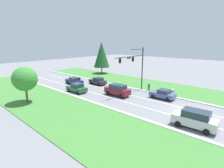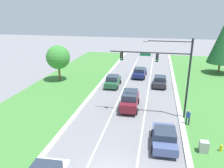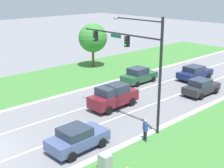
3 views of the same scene
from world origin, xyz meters
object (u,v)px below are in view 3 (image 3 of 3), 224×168
burgundy_suv (113,96)px  oak_near_left_tree (93,38)px  charcoal_sedan (201,87)px  utility_cabinet (105,163)px  traffic_signal_mast (136,54)px  forest_sedan (139,75)px  slate_blue_sedan (77,138)px  navy_sedan (195,73)px  pedestrian (145,129)px

burgundy_suv → oak_near_left_tree: size_ratio=0.83×
burgundy_suv → charcoal_sedan: burgundy_suv is taller
charcoal_sedan → utility_cabinet: charcoal_sedan is taller
traffic_signal_mast → forest_sedan: 12.17m
slate_blue_sedan → navy_sedan: 20.20m
forest_sedan → pedestrian: (9.74, -10.06, 0.09)m
navy_sedan → burgundy_suv: bearing=-87.6°
traffic_signal_mast → pedestrian: 5.51m
navy_sedan → oak_near_left_tree: size_ratio=0.81×
slate_blue_sedan → charcoal_sedan: (-0.41, 15.66, -0.02)m
utility_cabinet → oak_near_left_tree: bearing=141.9°
traffic_signal_mast → oak_near_left_tree: 18.90m
navy_sedan → charcoal_sedan: bearing=-48.2°
burgundy_suv → navy_sedan: size_ratio=1.03×
traffic_signal_mast → oak_near_left_tree: (-16.33, 9.36, -1.72)m
charcoal_sedan → forest_sedan: bearing=-166.1°
navy_sedan → pedestrian: (6.19, -15.74, 0.11)m
utility_cabinet → traffic_signal_mast: bearing=118.2°
burgundy_suv → utility_cabinet: burgundy_suv is taller
charcoal_sedan → utility_cabinet: size_ratio=4.04×
charcoal_sedan → oak_near_left_tree: oak_near_left_tree is taller
traffic_signal_mast → navy_sedan: (-3.74, 14.18, -4.79)m
traffic_signal_mast → oak_near_left_tree: bearing=150.2°
utility_cabinet → oak_near_left_tree: 25.06m
slate_blue_sedan → utility_cabinet: 3.15m
burgundy_suv → navy_sedan: (0.02, 12.95, -0.25)m
slate_blue_sedan → pedestrian: 4.72m
utility_cabinet → pedestrian: 4.49m
utility_cabinet → pedestrian: (-0.76, 4.41, 0.41)m
forest_sedan → oak_near_left_tree: bearing=173.4°
slate_blue_sedan → pedestrian: (2.36, 4.09, 0.12)m
forest_sedan → pedestrian: 14.00m
burgundy_suv → forest_sedan: bearing=114.1°
traffic_signal_mast → pedestrian: size_ratio=5.01×
traffic_signal_mast → burgundy_suv: traffic_signal_mast is taller
pedestrian → forest_sedan: bearing=-24.3°
traffic_signal_mast → burgundy_suv: size_ratio=1.76×
traffic_signal_mast → oak_near_left_tree: traffic_signal_mast is taller
traffic_signal_mast → burgundy_suv: bearing=161.9°
slate_blue_sedan → oak_near_left_tree: size_ratio=0.73×
navy_sedan → slate_blue_sedan: bearing=-76.6°
traffic_signal_mast → charcoal_sedan: (-0.32, 10.01, -4.82)m
pedestrian → oak_near_left_tree: 21.92m
oak_near_left_tree → navy_sedan: bearing=20.9°
charcoal_sedan → utility_cabinet: bearing=-76.0°
slate_blue_sedan → pedestrian: pedestrian is taller
slate_blue_sedan → oak_near_left_tree: bearing=135.7°
forest_sedan → utility_cabinet: (10.50, -14.47, -0.33)m
slate_blue_sedan → utility_cabinet: size_ratio=4.02×
charcoal_sedan → pedestrian: pedestrian is taller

